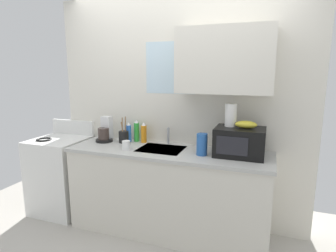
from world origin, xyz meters
TOP-DOWN VIEW (x-y plane):
  - kitchen_wall_assembly at (0.10, 0.31)m, footprint 2.85×0.42m
  - counter_unit at (-0.00, 0.00)m, footprint 2.08×0.63m
  - sink_faucet at (-0.08, 0.24)m, footprint 0.03×0.03m
  - stove_range at (-1.38, 0.00)m, footprint 0.60×0.60m
  - microwave at (0.70, 0.05)m, footprint 0.46×0.35m
  - banana_bunch at (0.75, 0.05)m, footprint 0.20×0.11m
  - paper_towel_roll at (0.60, 0.10)m, footprint 0.11×0.11m
  - coffee_maker at (-0.80, 0.11)m, footprint 0.19×0.21m
  - dish_soap_bottle_orange at (-0.36, 0.20)m, footprint 0.06×0.06m
  - dish_soap_bottle_green at (-0.46, 0.22)m, footprint 0.06×0.06m
  - dish_soap_bottle_blue at (-0.54, 0.19)m, footprint 0.06×0.06m
  - cereal_canister at (0.36, -0.05)m, footprint 0.10×0.10m
  - mug_white at (-0.40, -0.14)m, footprint 0.08×0.08m
  - utensil_crock at (-0.57, 0.12)m, footprint 0.11×0.11m

SIDE VIEW (x-z plane):
  - stove_range at x=-1.38m, z-range -0.08..1.00m
  - counter_unit at x=0.00m, z-range 0.01..0.91m
  - mug_white at x=-0.40m, z-range 0.90..0.99m
  - utensil_crock at x=-0.57m, z-range 0.82..1.12m
  - sink_faucet at x=-0.08m, z-range 0.90..1.08m
  - cereal_canister at x=0.36m, z-range 0.90..1.11m
  - dish_soap_bottle_blue at x=-0.54m, z-range 0.89..1.12m
  - coffee_maker at x=-0.80m, z-range 0.86..1.14m
  - dish_soap_bottle_orange at x=-0.36m, z-range 0.89..1.12m
  - dish_soap_bottle_green at x=-0.46m, z-range 0.89..1.14m
  - microwave at x=0.70m, z-range 0.90..1.17m
  - banana_bunch at x=0.75m, z-range 1.17..1.24m
  - paper_towel_roll at x=0.60m, z-range 1.17..1.39m
  - kitchen_wall_assembly at x=0.10m, z-range 0.11..2.61m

